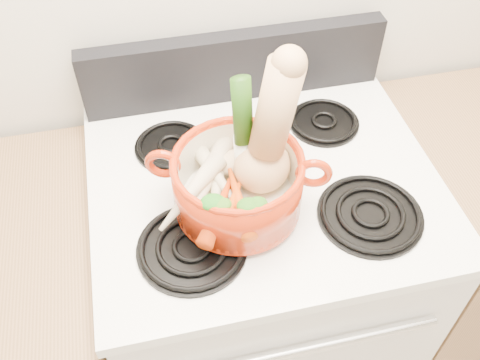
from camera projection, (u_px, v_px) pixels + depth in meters
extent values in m
cube|color=silver|center=(258.00, 289.00, 1.57)|extent=(0.76, 0.65, 0.92)
cube|color=white|center=(264.00, 181.00, 1.22)|extent=(0.78, 0.67, 0.03)
cube|color=black|center=(235.00, 66.00, 1.34)|extent=(0.76, 0.05, 0.18)
cylinder|color=silver|center=(302.00, 349.00, 1.11)|extent=(0.60, 0.02, 0.02)
cylinder|color=black|center=(192.00, 247.00, 1.07)|extent=(0.22, 0.22, 0.02)
cylinder|color=black|center=(370.00, 214.00, 1.12)|extent=(0.22, 0.22, 0.02)
cylinder|color=black|center=(171.00, 145.00, 1.26)|extent=(0.17, 0.17, 0.02)
cylinder|color=black|center=(324.00, 121.00, 1.32)|extent=(0.17, 0.17, 0.02)
cylinder|color=#A7250A|center=(238.00, 184.00, 1.08)|extent=(0.33, 0.33, 0.13)
torus|color=#A7250A|center=(163.00, 164.00, 1.06)|extent=(0.08, 0.04, 0.07)
torus|color=#A7250A|center=(314.00, 173.00, 1.04)|extent=(0.08, 0.04, 0.07)
cylinder|color=silver|center=(244.00, 134.00, 1.05)|extent=(0.05, 0.09, 0.26)
ellipsoid|color=tan|center=(235.00, 163.00, 1.14)|extent=(0.09, 0.07, 0.05)
cone|color=beige|center=(217.00, 177.00, 1.11)|extent=(0.11, 0.25, 0.07)
cone|color=#F0E0C3|center=(208.00, 179.00, 1.10)|extent=(0.15, 0.21, 0.06)
cone|color=beige|center=(216.00, 174.00, 1.10)|extent=(0.10, 0.19, 0.06)
cone|color=#F0E0C4|center=(190.00, 192.00, 1.06)|extent=(0.17, 0.17, 0.06)
cone|color=#CC570A|center=(242.00, 206.00, 1.07)|extent=(0.05, 0.15, 0.04)
cone|color=red|center=(218.00, 212.00, 1.05)|extent=(0.11, 0.16, 0.05)
cone|color=#DB480A|center=(239.00, 203.00, 1.05)|extent=(0.03, 0.18, 0.05)
cone|color=#B94A09|center=(232.00, 204.00, 1.05)|extent=(0.09, 0.12, 0.04)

